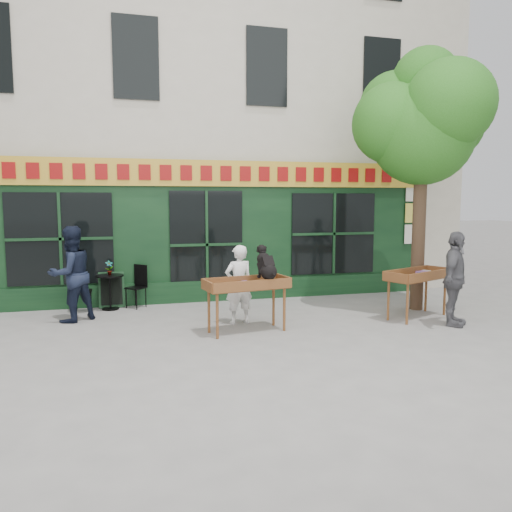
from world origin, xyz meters
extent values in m
plane|color=slate|center=(0.00, 0.00, 0.00)|extent=(80.00, 80.00, 0.00)
cube|color=beige|center=(0.00, 6.00, 5.00)|extent=(14.00, 7.00, 10.00)
cube|color=black|center=(0.00, 2.42, 1.60)|extent=(11.00, 0.16, 3.20)
cube|color=gold|center=(0.00, 2.30, 3.00)|extent=(11.00, 0.06, 0.60)
cube|color=maroon|center=(0.00, 2.26, 3.00)|extent=(9.60, 0.03, 0.34)
cube|color=black|center=(0.00, 2.32, 0.25)|extent=(11.00, 0.10, 0.50)
cube|color=black|center=(0.00, 2.32, 1.35)|extent=(1.70, 0.05, 2.50)
cube|color=black|center=(-3.20, 2.32, 1.55)|extent=(2.20, 0.05, 2.00)
cube|color=black|center=(3.20, 2.32, 1.55)|extent=(2.20, 0.05, 2.00)
cube|color=silver|center=(5.40, 2.30, 1.50)|extent=(0.42, 0.02, 0.50)
cube|color=#E5D14C|center=(5.40, 2.30, 2.05)|extent=(0.42, 0.02, 0.50)
cube|color=silver|center=(5.40, 2.30, 2.60)|extent=(0.42, 0.02, 0.50)
cylinder|color=#382619|center=(4.30, 0.30, 1.80)|extent=(0.28, 0.28, 3.60)
sphere|color=#215D15|center=(4.30, 0.30, 3.80)|extent=(2.20, 2.20, 2.20)
sphere|color=#215D15|center=(5.00, 0.60, 4.10)|extent=(1.80, 1.80, 1.80)
sphere|color=#215D15|center=(3.70, 0.50, 4.00)|extent=(1.70, 1.70, 1.70)
sphere|color=#215D15|center=(4.50, -0.30, 4.30)|extent=(1.80, 1.80, 1.80)
sphere|color=#215D15|center=(4.00, 0.90, 4.40)|extent=(1.60, 1.60, 1.60)
sphere|color=#215D15|center=(4.40, 0.40, 4.90)|extent=(1.40, 1.40, 1.40)
cylinder|color=brown|center=(-0.36, -0.90, 0.40)|extent=(0.05, 0.05, 0.80)
cylinder|color=brown|center=(0.93, -0.69, 0.40)|extent=(0.05, 0.05, 0.80)
cylinder|color=brown|center=(-0.43, -0.47, 0.40)|extent=(0.05, 0.05, 0.80)
cylinder|color=brown|center=(0.85, -0.25, 0.40)|extent=(0.05, 0.05, 0.80)
cube|color=brown|center=(0.25, -0.58, 0.82)|extent=(1.57, 0.82, 0.05)
cube|color=brown|center=(0.30, -0.86, 0.90)|extent=(1.49, 0.28, 0.18)
cube|color=brown|center=(0.20, -0.29, 0.90)|extent=(1.49, 0.28, 0.18)
cube|color=brown|center=(0.25, -0.58, 0.88)|extent=(1.35, 0.61, 0.06)
imported|color=white|center=(0.25, 0.07, 0.77)|extent=(0.61, 0.45, 1.53)
cylinder|color=brown|center=(3.35, -0.86, 0.40)|extent=(0.05, 0.05, 0.80)
cylinder|color=brown|center=(4.55, -0.35, 0.40)|extent=(0.05, 0.05, 0.80)
cylinder|color=brown|center=(3.18, -0.46, 0.40)|extent=(0.05, 0.05, 0.80)
cylinder|color=brown|center=(4.37, 0.06, 0.40)|extent=(0.05, 0.05, 0.80)
cube|color=brown|center=(3.86, -0.40, 0.82)|extent=(1.61, 1.13, 0.05)
cube|color=brown|center=(3.98, -0.67, 0.90)|extent=(1.39, 0.63, 0.18)
cube|color=brown|center=(3.75, -0.14, 0.90)|extent=(1.39, 0.63, 0.18)
cube|color=brown|center=(3.86, -0.40, 0.88)|extent=(1.35, 0.88, 0.06)
imported|color=#515155|center=(4.16, -1.15, 0.90)|extent=(1.07, 1.05, 1.80)
cylinder|color=black|center=(-2.20, 1.99, 0.02)|extent=(0.36, 0.36, 0.03)
cylinder|color=black|center=(-2.20, 1.99, 0.38)|extent=(0.04, 0.04, 0.72)
cylinder|color=black|center=(-2.20, 1.99, 0.75)|extent=(0.60, 0.60, 0.03)
cube|color=black|center=(-2.75, 1.89, 0.45)|extent=(0.37, 0.37, 0.03)
cube|color=black|center=(-2.92, 1.88, 0.70)|extent=(0.04, 0.36, 0.50)
cylinder|color=black|center=(-2.59, 1.74, 0.22)|extent=(0.02, 0.02, 0.44)
cylinder|color=black|center=(-2.60, 2.04, 0.22)|extent=(0.02, 0.02, 0.44)
cylinder|color=black|center=(-2.89, 1.73, 0.22)|extent=(0.02, 0.02, 0.44)
cylinder|color=black|center=(-2.90, 2.03, 0.22)|extent=(0.02, 0.02, 0.44)
cube|color=black|center=(-1.65, 2.04, 0.45)|extent=(0.51, 0.51, 0.03)
cube|color=black|center=(-1.53, 2.16, 0.70)|extent=(0.28, 0.27, 0.50)
cylinder|color=black|center=(-1.86, 2.03, 0.22)|extent=(0.02, 0.02, 0.44)
cylinder|color=black|center=(-1.64, 1.83, 0.22)|extent=(0.02, 0.02, 0.44)
cylinder|color=black|center=(-1.65, 2.25, 0.22)|extent=(0.02, 0.02, 0.44)
cylinder|color=black|center=(-1.43, 2.04, 0.22)|extent=(0.02, 0.02, 0.44)
imported|color=gray|center=(-2.20, 1.99, 0.92)|extent=(0.19, 0.16, 0.32)
imported|color=black|center=(-2.90, 1.09, 0.94)|extent=(1.16, 1.12, 1.89)
cube|color=black|center=(-2.17, 2.20, 0.40)|extent=(0.56, 0.19, 0.79)
cube|color=black|center=(-2.17, 2.18, 0.40)|extent=(0.46, 0.17, 0.65)
camera|label=1|loc=(-1.89, -9.19, 2.40)|focal=35.00mm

